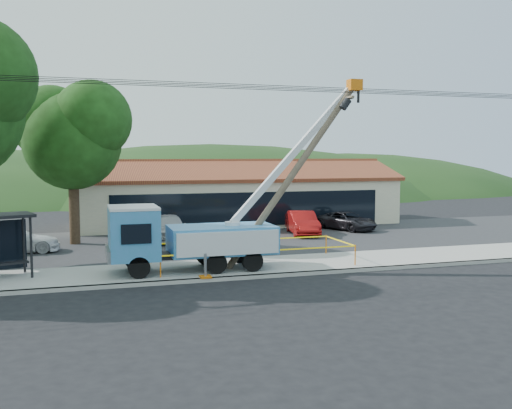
{
  "coord_description": "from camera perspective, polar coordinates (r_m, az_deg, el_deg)",
  "views": [
    {
      "loc": [
        -6.59,
        -19.52,
        4.97
      ],
      "look_at": [
        0.94,
        5.0,
        2.73
      ],
      "focal_mm": 40.0,
      "sensor_mm": 36.0,
      "label": 1
    }
  ],
  "objects": [
    {
      "name": "ground",
      "position": [
        21.19,
        1.56,
        -8.57
      ],
      "size": [
        120.0,
        120.0,
        0.0
      ],
      "primitive_type": "plane",
      "color": "black",
      "rests_on": "ground"
    },
    {
      "name": "curb",
      "position": [
        23.12,
        -0.11,
        -7.23
      ],
      "size": [
        60.0,
        0.25,
        0.15
      ],
      "primitive_type": "cube",
      "color": "#9D9A92",
      "rests_on": "ground"
    },
    {
      "name": "sidewalk",
      "position": [
        24.91,
        -1.4,
        -6.34
      ],
      "size": [
        60.0,
        4.0,
        0.15
      ],
      "primitive_type": "cube",
      "color": "#9D9A92",
      "rests_on": "ground"
    },
    {
      "name": "parking_lot",
      "position": [
        32.57,
        -5.21,
        -3.71
      ],
      "size": [
        60.0,
        12.0,
        0.1
      ],
      "primitive_type": "cube",
      "color": "#28282B",
      "rests_on": "ground"
    },
    {
      "name": "strip_mall",
      "position": [
        41.01,
        -2.05,
        0.68
      ],
      "size": [
        22.5,
        8.53,
        4.67
      ],
      "color": "beige",
      "rests_on": "ground"
    },
    {
      "name": "tree_lot",
      "position": [
        32.54,
        -17.91,
        6.94
      ],
      "size": [
        6.3,
        5.6,
        8.94
      ],
      "color": "#332316",
      "rests_on": "ground"
    },
    {
      "name": "hill_west",
      "position": [
        75.15,
        -23.45,
        0.79
      ],
      "size": [
        78.4,
        56.0,
        28.0
      ],
      "primitive_type": "ellipsoid",
      "color": "#1A3814",
      "rests_on": "ground"
    },
    {
      "name": "hill_center",
      "position": [
        76.5,
        -4.5,
        1.26
      ],
      "size": [
        89.6,
        64.0,
        32.0
      ],
      "primitive_type": "ellipsoid",
      "color": "#1A3814",
      "rests_on": "ground"
    },
    {
      "name": "hill_east",
      "position": [
        83.16,
        9.08,
        1.51
      ],
      "size": [
        72.8,
        52.0,
        26.0
      ],
      "primitive_type": "ellipsoid",
      "color": "#1A3814",
      "rests_on": "ground"
    },
    {
      "name": "utility_truck",
      "position": [
        23.93,
        -6.7,
        -3.05
      ],
      "size": [
        11.07,
        3.71,
        8.14
      ],
      "color": "black",
      "rests_on": "ground"
    },
    {
      "name": "leaning_pole",
      "position": [
        24.92,
        4.26,
        3.87
      ],
      "size": [
        6.02,
        1.66,
        8.07
      ],
      "color": "brown",
      "rests_on": "ground"
    },
    {
      "name": "caution_tape",
      "position": [
        25.18,
        -0.38,
        -4.5
      ],
      "size": [
        8.53,
        3.15,
        0.91
      ],
      "color": "orange",
      "rests_on": "ground"
    },
    {
      "name": "car_silver",
      "position": [
        32.85,
        -8.67,
        -3.76
      ],
      "size": [
        1.88,
        4.5,
        1.52
      ],
      "primitive_type": "imported",
      "rotation": [
        0.0,
        0.0,
        -0.02
      ],
      "color": "#A1A3A8",
      "rests_on": "ground"
    },
    {
      "name": "car_red",
      "position": [
        35.23,
        4.65,
        -3.13
      ],
      "size": [
        2.25,
        4.48,
        1.41
      ],
      "primitive_type": "imported",
      "rotation": [
        0.0,
        0.0,
        -0.18
      ],
      "color": "#A31110",
      "rests_on": "ground"
    },
    {
      "name": "car_white",
      "position": [
        30.97,
        -22.9,
        -4.63
      ],
      "size": [
        4.31,
        1.83,
        1.24
      ],
      "primitive_type": "imported",
      "rotation": [
        0.0,
        0.0,
        1.55
      ],
      "color": "white",
      "rests_on": "ground"
    },
    {
      "name": "car_dark",
      "position": [
        37.66,
        9.05,
        -2.65
      ],
      "size": [
        3.39,
        4.6,
        1.16
      ],
      "primitive_type": "imported",
      "rotation": [
        0.0,
        0.0,
        0.39
      ],
      "color": "black",
      "rests_on": "ground"
    }
  ]
}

